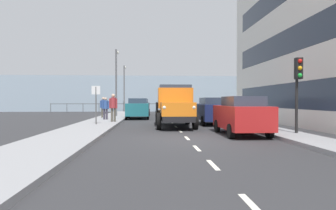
{
  "coord_description": "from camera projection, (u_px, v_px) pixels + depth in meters",
  "views": [
    {
      "loc": [
        1.49,
        11.2,
        1.54
      ],
      "look_at": [
        0.04,
        -12.52,
        1.17
      ],
      "focal_mm": 30.77,
      "sensor_mm": 36.0,
      "label": 1
    }
  ],
  "objects": [
    {
      "name": "ground_plane",
      "position": [
        173.0,
        124.0,
        18.72
      ],
      "size": [
        80.0,
        80.0,
        0.0
      ],
      "primitive_type": "plane",
      "color": "#2D2D30"
    },
    {
      "name": "sidewalk_left",
      "position": [
        245.0,
        123.0,
        19.01
      ],
      "size": [
        2.56,
        37.71,
        0.15
      ],
      "primitive_type": "cube",
      "color": "gray",
      "rests_on": "ground_plane"
    },
    {
      "name": "sidewalk_right",
      "position": [
        99.0,
        123.0,
        18.42
      ],
      "size": [
        2.56,
        37.71,
        0.15
      ],
      "primitive_type": "cube",
      "color": "gray",
      "rests_on": "ground_plane"
    },
    {
      "name": "road_centreline_markings",
      "position": [
        176.0,
        126.0,
        17.12
      ],
      "size": [
        0.12,
        32.16,
        0.01
      ],
      "color": "silver",
      "rests_on": "ground_plane"
    },
    {
      "name": "sea_horizon",
      "position": [
        161.0,
        94.0,
        40.49
      ],
      "size": [
        80.0,
        0.8,
        5.0
      ],
      "primitive_type": "cube",
      "color": "#8C9EAD",
      "rests_on": "ground_plane"
    },
    {
      "name": "seawall_railing",
      "position": [
        162.0,
        105.0,
        36.92
      ],
      "size": [
        28.08,
        0.08,
        1.2
      ],
      "color": "#4C5156",
      "rests_on": "ground_plane"
    },
    {
      "name": "truck_vintage_orange",
      "position": [
        175.0,
        107.0,
        16.5
      ],
      "size": [
        2.17,
        5.64,
        2.43
      ],
      "color": "black",
      "rests_on": "ground_plane"
    },
    {
      "name": "car_red_kerbside_near",
      "position": [
        241.0,
        115.0,
        12.8
      ],
      "size": [
        1.79,
        3.8,
        1.72
      ],
      "color": "#B21E1E",
      "rests_on": "ground_plane"
    },
    {
      "name": "car_navy_kerbside_1",
      "position": [
        213.0,
        111.0,
        18.53
      ],
      "size": [
        1.93,
        3.96,
        1.72
      ],
      "color": "navy",
      "rests_on": "ground_plane"
    },
    {
      "name": "car_teal_oppositeside_0",
      "position": [
        138.0,
        108.0,
        24.49
      ],
      "size": [
        1.9,
        4.51,
        1.72
      ],
      "color": "#1E6670",
      "rests_on": "ground_plane"
    },
    {
      "name": "car_black_oppositeside_1",
      "position": [
        141.0,
        107.0,
        30.8
      ],
      "size": [
        1.97,
        4.09,
        1.72
      ],
      "color": "black",
      "rests_on": "ground_plane"
    },
    {
      "name": "pedestrian_by_lamp",
      "position": [
        113.0,
        105.0,
        18.84
      ],
      "size": [
        0.53,
        0.34,
        1.83
      ],
      "color": "#4C473D",
      "rests_on": "sidewalk_right"
    },
    {
      "name": "pedestrian_couple_b",
      "position": [
        105.0,
        107.0,
        21.08
      ],
      "size": [
        0.53,
        0.34,
        1.62
      ],
      "color": "#383342",
      "rests_on": "sidewalk_right"
    },
    {
      "name": "pedestrian_in_dark_coat",
      "position": [
        103.0,
        106.0,
        23.46
      ],
      "size": [
        0.53,
        0.34,
        1.66
      ],
      "color": "#4C473D",
      "rests_on": "sidewalk_right"
    },
    {
      "name": "traffic_light_near",
      "position": [
        298.0,
        79.0,
        12.21
      ],
      "size": [
        0.28,
        0.41,
        3.2
      ],
      "color": "black",
      "rests_on": "sidewalk_left"
    },
    {
      "name": "lamp_post_promenade",
      "position": [
        116.0,
        76.0,
        26.24
      ],
      "size": [
        0.32,
        1.14,
        6.04
      ],
      "color": "#59595B",
      "rests_on": "sidewalk_right"
    },
    {
      "name": "lamp_post_far",
      "position": [
        124.0,
        84.0,
        36.36
      ],
      "size": [
        0.32,
        1.14,
        5.79
      ],
      "color": "#59595B",
      "rests_on": "sidewalk_right"
    },
    {
      "name": "street_sign",
      "position": [
        96.0,
        98.0,
        16.86
      ],
      "size": [
        0.5,
        0.07,
        2.25
      ],
      "color": "#4C4C4C",
      "rests_on": "sidewalk_right"
    }
  ]
}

